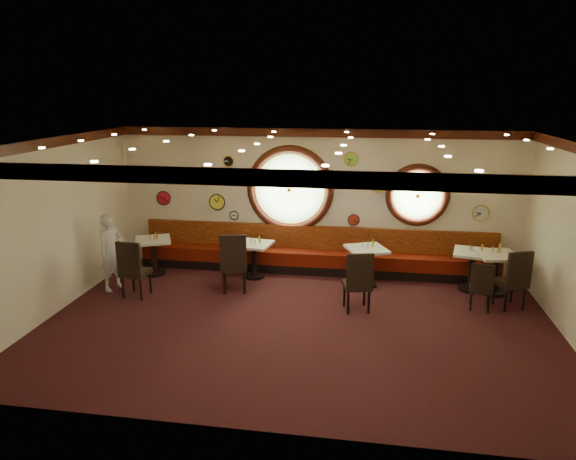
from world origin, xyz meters
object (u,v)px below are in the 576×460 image
object	(u,v)px
chair_c	(358,278)
condiment_a_pepper	(154,238)
table_c	(366,262)
condiment_e_salt	(493,249)
waiter	(111,252)
condiment_d_bottle	(482,248)
chair_d	(482,284)
table_e	(496,268)
table_b	(254,256)
chair_a	(132,266)
condiment_c_bottle	(373,243)
condiment_a_salt	(150,237)
condiment_c_salt	(363,244)
chair_e	(515,276)
condiment_a_bottle	(157,235)
condiment_e_bottle	(500,248)
condiment_d_pepper	(472,249)
chair_b	(234,259)
condiment_c_pepper	(368,246)
condiment_b_bottle	(260,239)
table_d	(472,266)
condiment_e_pepper	(498,251)
condiment_b_pepper	(255,242)
condiment_b_salt	(252,241)
condiment_d_salt	(471,248)
table_a	(154,252)

from	to	relation	value
chair_c	condiment_a_pepper	xyz separation A→B (m)	(-4.47, 1.24, 0.20)
table_c	condiment_e_salt	size ratio (longest dim) A/B	8.94
waiter	condiment_d_bottle	bearing A→B (deg)	-57.97
chair_d	condiment_e_salt	xyz separation A→B (m)	(0.38, 1.03, 0.37)
table_e	table_b	bearing A→B (deg)	178.23
chair_a	condiment_c_bottle	distance (m)	4.90
condiment_a_salt	condiment_d_bottle	world-z (taller)	condiment_d_bottle
table_b	condiment_c_salt	bearing A→B (deg)	-1.90
chair_e	condiment_a_bottle	xyz separation A→B (m)	(-7.34, 0.77, 0.24)
condiment_e_bottle	table_c	bearing A→B (deg)	-178.77
condiment_d_pepper	condiment_d_bottle	size ratio (longest dim) A/B	0.67
condiment_c_salt	condiment_a_bottle	bearing A→B (deg)	-179.23
chair_e	waiter	size ratio (longest dim) A/B	0.45
condiment_a_pepper	condiment_c_bottle	xyz separation A→B (m)	(4.72, 0.24, 0.04)
chair_c	chair_d	distance (m)	2.30
chair_d	table_b	bearing A→B (deg)	175.81
chair_b	condiment_c_bottle	bearing A→B (deg)	5.10
chair_a	chair_e	distance (m)	7.30
chair_b	condiment_c_bottle	xyz separation A→B (m)	(2.76, 0.92, 0.20)
table_c	condiment_c_pepper	size ratio (longest dim) A/B	11.21
table_e	condiment_e_bottle	distance (m)	0.42
chair_b	condiment_a_salt	bearing A→B (deg)	146.55
chair_b	condiment_a_salt	xyz separation A→B (m)	(-2.10, 0.77, 0.15)
chair_c	condiment_c_pepper	size ratio (longest dim) A/B	8.16
condiment_b_bottle	chair_e	bearing A→B (deg)	-10.63
table_d	chair_e	xyz separation A→B (m)	(0.59, -0.88, 0.14)
table_c	condiment_d_bottle	distance (m)	2.36
condiment_b_bottle	condiment_a_salt	bearing A→B (deg)	-175.25
table_b	table_e	distance (m)	5.01
table_d	chair_e	distance (m)	1.07
condiment_c_bottle	condiment_c_salt	bearing A→B (deg)	-161.08
condiment_c_salt	table_d	bearing A→B (deg)	1.10
condiment_d_pepper	condiment_e_salt	bearing A→B (deg)	-3.99
condiment_e_pepper	condiment_e_bottle	size ratio (longest dim) A/B	0.50
condiment_d_pepper	condiment_e_salt	xyz separation A→B (m)	(0.39, -0.03, 0.02)
condiment_c_salt	condiment_b_pepper	bearing A→B (deg)	-179.89
condiment_a_salt	condiment_d_pepper	world-z (taller)	condiment_d_pepper
table_c	condiment_b_salt	size ratio (longest dim) A/B	10.02
table_e	condiment_c_bottle	distance (m)	2.49
chair_a	condiment_d_pepper	world-z (taller)	chair_a
table_b	condiment_a_bottle	distance (m)	2.21
condiment_d_salt	condiment_c_pepper	distance (m)	2.08
chair_c	condiment_d_bottle	distance (m)	2.89
condiment_a_pepper	waiter	world-z (taller)	waiter
table_c	condiment_d_bottle	world-z (taller)	condiment_d_bottle
table_a	condiment_e_salt	xyz separation A→B (m)	(7.20, 0.12, 0.39)
table_e	condiment_e_salt	distance (m)	0.39
condiment_c_pepper	condiment_d_bottle	xyz separation A→B (m)	(2.29, 0.17, 0.03)
condiment_b_salt	condiment_a_pepper	xyz separation A→B (m)	(-2.12, -0.27, 0.04)
chair_c	condiment_b_salt	world-z (taller)	chair_c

